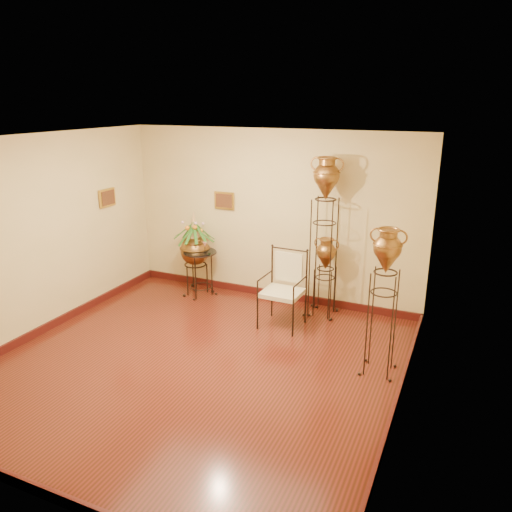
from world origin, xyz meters
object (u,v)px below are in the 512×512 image
at_px(amphora_mid, 383,301).
at_px(side_table, 201,273).
at_px(amphora_tall, 324,236).
at_px(planter_urn, 195,247).
at_px(armchair, 282,290).

height_order(amphora_mid, side_table, amphora_mid).
distance_m(amphora_tall, side_table, 2.27).
bearing_deg(side_table, planter_urn, 146.24).
bearing_deg(amphora_mid, armchair, 154.81).
bearing_deg(armchair, amphora_mid, -23.44).
xyz_separation_m(amphora_tall, side_table, (-2.10, -0.10, -0.85)).
relative_size(amphora_mid, side_table, 1.86).
bearing_deg(planter_urn, side_table, -33.76).
height_order(planter_urn, side_table, planter_urn).
bearing_deg(amphora_tall, side_table, -177.18).
xyz_separation_m(amphora_mid, side_table, (-3.26, 1.29, -0.52)).
relative_size(armchair, side_table, 1.14).
bearing_deg(planter_urn, amphora_tall, -0.22).
xyz_separation_m(amphora_mid, planter_urn, (-3.42, 1.40, -0.12)).
height_order(amphora_tall, armchair, amphora_tall).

